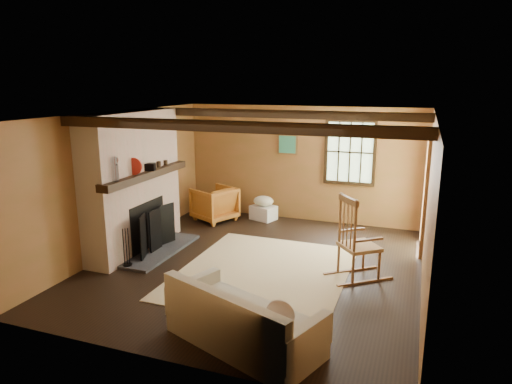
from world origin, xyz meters
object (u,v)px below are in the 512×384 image
at_px(rocking_chair, 357,244).
at_px(sofa, 241,324).
at_px(laundry_basket, 263,213).
at_px(fireplace, 134,188).
at_px(armchair, 214,204).

bearing_deg(rocking_chair, sofa, 119.63).
xyz_separation_m(sofa, laundry_basket, (-1.36, 4.64, -0.11)).
xyz_separation_m(fireplace, sofa, (2.86, -2.20, -0.84)).
height_order(sofa, armchair, sofa).
distance_m(fireplace, rocking_chair, 3.82).
relative_size(fireplace, rocking_chair, 1.88).
height_order(fireplace, armchair, fireplace).
height_order(rocking_chair, armchair, rocking_chair).
distance_m(laundry_basket, armchair, 1.06).
xyz_separation_m(sofa, armchair, (-2.31, 4.22, 0.10)).
bearing_deg(rocking_chair, armchair, 20.72).
height_order(rocking_chair, sofa, rocking_chair).
xyz_separation_m(laundry_basket, armchair, (-0.95, -0.42, 0.21)).
height_order(fireplace, laundry_basket, fireplace).
xyz_separation_m(fireplace, armchair, (0.54, 2.02, -0.74)).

